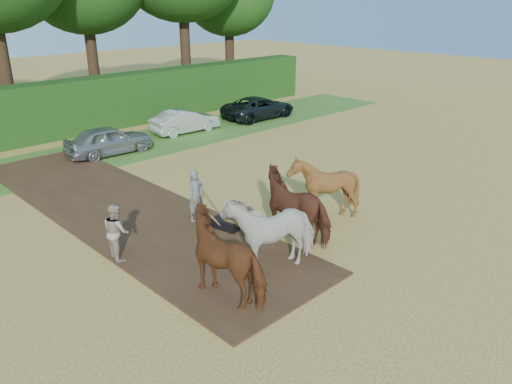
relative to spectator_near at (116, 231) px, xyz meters
name	(u,v)px	position (x,y,z in m)	size (l,w,h in m)	color
ground	(216,306)	(0.44, -3.94, -0.86)	(120.00, 120.00, 0.00)	gold
earth_strip	(123,209)	(1.94, 3.06, -0.83)	(4.50, 17.00, 0.05)	#472D1C
grass_verge	(10,174)	(0.44, 10.06, -0.84)	(50.00, 5.00, 0.03)	#38601E
spectator_near	(116,231)	(0.00, 0.00, 0.00)	(0.83, 0.65, 1.71)	#C4AF9A
plough_team	(282,216)	(3.87, -2.98, 0.24)	(7.39, 5.88, 2.22)	#5A2916
parked_cars	(78,144)	(3.70, 10.12, -0.17)	(35.23, 2.71, 1.43)	#B5B7BC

